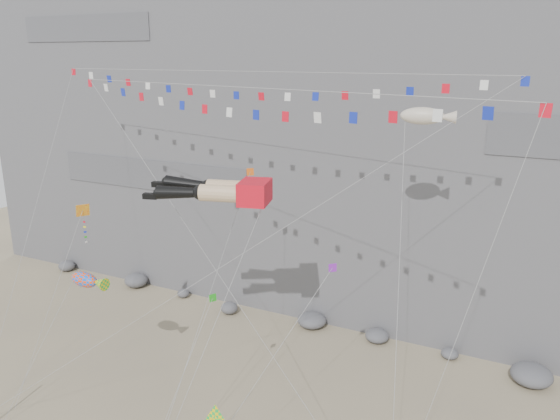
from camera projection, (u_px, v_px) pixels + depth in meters
name	position (u px, v px, depth m)	size (l,w,h in m)	color
cliff	(374.00, 39.00, 55.02)	(80.00, 28.00, 50.00)	slate
talus_boulders	(312.00, 321.00, 48.71)	(60.00, 3.00, 1.20)	#5A5B5F
legs_kite	(220.00, 191.00, 33.50)	(8.08, 13.62, 19.62)	red
flag_banner_upper	(248.00, 72.00, 37.86)	(35.58, 16.44, 29.72)	red
flag_banner_lower	(242.00, 88.00, 30.74)	(31.29, 8.97, 24.61)	red
harlequin_kite	(83.00, 211.00, 39.04)	(2.43, 7.57, 14.32)	red
fish_windsock	(84.00, 280.00, 36.89)	(4.80, 6.12, 10.68)	#FA440C
blimp_windsock	(422.00, 117.00, 33.23)	(4.58, 13.99, 23.85)	beige
small_kite_a	(248.00, 177.00, 38.74)	(2.45, 16.64, 22.22)	orange
small_kite_b	(330.00, 272.00, 31.95)	(5.76, 10.84, 16.09)	purple
small_kite_c	(211.00, 302.00, 32.48)	(1.43, 7.79, 11.89)	#1DA118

